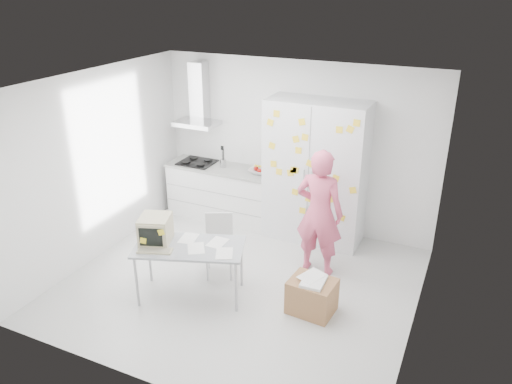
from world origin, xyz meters
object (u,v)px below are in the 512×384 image
at_px(desk, 168,237).
at_px(cardboard_box, 312,296).
at_px(chair, 219,241).
at_px(person, 319,213).

distance_m(desk, cardboard_box, 1.93).
distance_m(desk, chair, 0.85).
height_order(desk, chair, desk).
height_order(chair, cardboard_box, chair).
xyz_separation_m(person, desk, (-1.55, -1.31, -0.08)).
xyz_separation_m(desk, chair, (0.33, 0.71, -0.33)).
bearing_deg(cardboard_box, desk, -167.72).
distance_m(person, cardboard_box, 1.16).
distance_m(person, chair, 1.42).
bearing_deg(person, chair, 26.87).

